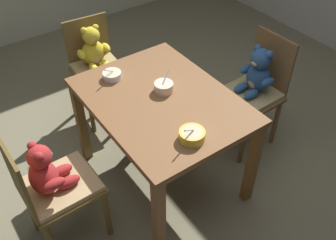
# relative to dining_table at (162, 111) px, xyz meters

# --- Properties ---
(ground_plane) EXTENTS (5.20, 5.20, 0.04)m
(ground_plane) POSITION_rel_dining_table_xyz_m (0.00, 0.00, -0.64)
(ground_plane) COLOR #787256
(dining_table) EXTENTS (1.07, 0.81, 0.72)m
(dining_table) POSITION_rel_dining_table_xyz_m (0.00, 0.00, 0.00)
(dining_table) COLOR brown
(dining_table) RESTS_ON ground_plane
(teddy_chair_far_center) EXTENTS (0.39, 0.43, 0.88)m
(teddy_chair_far_center) POSITION_rel_dining_table_xyz_m (0.06, 0.78, -0.08)
(teddy_chair_far_center) COLOR brown
(teddy_chair_far_center) RESTS_ON ground_plane
(teddy_chair_near_left) EXTENTS (0.40, 0.41, 0.83)m
(teddy_chair_near_left) POSITION_rel_dining_table_xyz_m (-0.90, -0.02, -0.10)
(teddy_chair_near_left) COLOR brown
(teddy_chair_near_left) RESTS_ON ground_plane
(teddy_chair_near_front) EXTENTS (0.38, 0.43, 0.88)m
(teddy_chair_near_front) POSITION_rel_dining_table_xyz_m (0.05, -0.78, -0.10)
(teddy_chair_near_front) COLOR brown
(teddy_chair_near_front) RESTS_ON ground_plane
(porridge_bowl_cream_center) EXTENTS (0.12, 0.12, 0.12)m
(porridge_bowl_cream_center) POSITION_rel_dining_table_xyz_m (-0.05, 0.06, 0.13)
(porridge_bowl_cream_center) COLOR beige
(porridge_bowl_cream_center) RESTS_ON dining_table
(porridge_bowl_yellow_near_right) EXTENTS (0.14, 0.15, 0.13)m
(porridge_bowl_yellow_near_right) POSITION_rel_dining_table_xyz_m (0.39, -0.06, 0.13)
(porridge_bowl_yellow_near_right) COLOR gold
(porridge_bowl_yellow_near_right) RESTS_ON dining_table
(porridge_bowl_white_near_left) EXTENTS (0.12, 0.13, 0.11)m
(porridge_bowl_white_near_left) POSITION_rel_dining_table_xyz_m (-0.36, -0.14, 0.12)
(porridge_bowl_white_near_left) COLOR silver
(porridge_bowl_white_near_left) RESTS_ON dining_table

